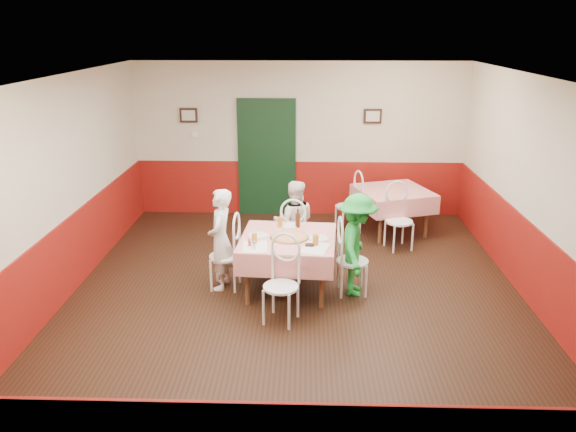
{
  "coord_description": "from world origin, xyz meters",
  "views": [
    {
      "loc": [
        0.1,
        -6.62,
        3.38
      ],
      "look_at": [
        -0.11,
        0.23,
        1.05
      ],
      "focal_mm": 35.0,
      "sensor_mm": 36.0,
      "label": 1
    }
  ],
  "objects_px": {
    "chair_right": "(352,261)",
    "chair_near": "(281,287)",
    "diner_left": "(221,239)",
    "wallet": "(310,245)",
    "second_table": "(392,211)",
    "chair_left": "(225,256)",
    "pizza": "(290,237)",
    "chair_second_a": "(348,207)",
    "diner_far": "(294,223)",
    "glass_c": "(280,222)",
    "glass_a": "(254,238)",
    "glass_b": "(316,240)",
    "chair_far": "(294,236)",
    "diner_right": "(357,245)",
    "beer_bottle": "(298,219)",
    "chair_second_b": "(399,222)",
    "main_table": "(288,264)"
  },
  "relations": [
    {
      "from": "chair_right",
      "to": "chair_near",
      "type": "height_order",
      "value": "same"
    },
    {
      "from": "diner_left",
      "to": "wallet",
      "type": "bearing_deg",
      "value": 78.36
    },
    {
      "from": "second_table",
      "to": "chair_left",
      "type": "xyz_separation_m",
      "value": [
        -2.56,
        -2.23,
        0.08
      ]
    },
    {
      "from": "chair_near",
      "to": "diner_left",
      "type": "relative_size",
      "value": 0.65
    },
    {
      "from": "chair_right",
      "to": "pizza",
      "type": "xyz_separation_m",
      "value": [
        -0.83,
        0.03,
        0.33
      ]
    },
    {
      "from": "chair_near",
      "to": "chair_second_a",
      "type": "distance_m",
      "value": 3.29
    },
    {
      "from": "diner_far",
      "to": "glass_c",
      "type": "bearing_deg",
      "value": 67.42
    },
    {
      "from": "chair_left",
      "to": "glass_a",
      "type": "height_order",
      "value": "chair_left"
    },
    {
      "from": "chair_second_a",
      "to": "glass_b",
      "type": "height_order",
      "value": "chair_second_a"
    },
    {
      "from": "chair_left",
      "to": "wallet",
      "type": "bearing_deg",
      "value": 78.12
    },
    {
      "from": "chair_left",
      "to": "glass_b",
      "type": "bearing_deg",
      "value": 80.22
    },
    {
      "from": "pizza",
      "to": "diner_far",
      "type": "xyz_separation_m",
      "value": [
        0.04,
        0.93,
        -0.14
      ]
    },
    {
      "from": "chair_far",
      "to": "glass_a",
      "type": "xyz_separation_m",
      "value": [
        -0.48,
        -1.06,
        0.37
      ]
    },
    {
      "from": "diner_right",
      "to": "beer_bottle",
      "type": "bearing_deg",
      "value": 67.03
    },
    {
      "from": "beer_bottle",
      "to": "diner_far",
      "type": "relative_size",
      "value": 0.18
    },
    {
      "from": "glass_b",
      "to": "diner_left",
      "type": "height_order",
      "value": "diner_left"
    },
    {
      "from": "glass_a",
      "to": "glass_c",
      "type": "xyz_separation_m",
      "value": [
        0.3,
        0.6,
        0.0
      ]
    },
    {
      "from": "chair_near",
      "to": "diner_right",
      "type": "bearing_deg",
      "value": 57.35
    },
    {
      "from": "glass_a",
      "to": "beer_bottle",
      "type": "bearing_deg",
      "value": 47.63
    },
    {
      "from": "chair_second_b",
      "to": "diner_left",
      "type": "relative_size",
      "value": 0.65
    },
    {
      "from": "glass_b",
      "to": "wallet",
      "type": "relative_size",
      "value": 1.24
    },
    {
      "from": "main_table",
      "to": "chair_near",
      "type": "height_order",
      "value": "chair_near"
    },
    {
      "from": "chair_right",
      "to": "glass_c",
      "type": "bearing_deg",
      "value": 60.42
    },
    {
      "from": "main_table",
      "to": "wallet",
      "type": "distance_m",
      "value": 0.57
    },
    {
      "from": "wallet",
      "to": "glass_c",
      "type": "bearing_deg",
      "value": 124.29
    },
    {
      "from": "beer_bottle",
      "to": "wallet",
      "type": "distance_m",
      "value": 0.7
    },
    {
      "from": "glass_a",
      "to": "chair_right",
      "type": "bearing_deg",
      "value": 7.04
    },
    {
      "from": "chair_right",
      "to": "chair_second_a",
      "type": "height_order",
      "value": "same"
    },
    {
      "from": "chair_far",
      "to": "chair_second_a",
      "type": "height_order",
      "value": "same"
    },
    {
      "from": "main_table",
      "to": "glass_a",
      "type": "bearing_deg",
      "value": -152.84
    },
    {
      "from": "main_table",
      "to": "chair_right",
      "type": "xyz_separation_m",
      "value": [
        0.85,
        -0.06,
        0.08
      ]
    },
    {
      "from": "wallet",
      "to": "diner_right",
      "type": "distance_m",
      "value": 0.67
    },
    {
      "from": "second_table",
      "to": "chair_near",
      "type": "distance_m",
      "value": 3.6
    },
    {
      "from": "diner_left",
      "to": "chair_second_a",
      "type": "bearing_deg",
      "value": 145.52
    },
    {
      "from": "beer_bottle",
      "to": "diner_right",
      "type": "height_order",
      "value": "diner_right"
    },
    {
      "from": "chair_left",
      "to": "diner_right",
      "type": "bearing_deg",
      "value": 91.76
    },
    {
      "from": "chair_second_a",
      "to": "diner_far",
      "type": "height_order",
      "value": "diner_far"
    },
    {
      "from": "chair_second_a",
      "to": "beer_bottle",
      "type": "distance_m",
      "value": 2.13
    },
    {
      "from": "chair_left",
      "to": "chair_near",
      "type": "relative_size",
      "value": 1.0
    },
    {
      "from": "chair_second_a",
      "to": "chair_second_b",
      "type": "height_order",
      "value": "same"
    },
    {
      "from": "glass_a",
      "to": "diner_left",
      "type": "xyz_separation_m",
      "value": [
        -0.48,
        0.28,
        -0.13
      ]
    },
    {
      "from": "chair_second_a",
      "to": "chair_second_b",
      "type": "xyz_separation_m",
      "value": [
        0.75,
        -0.75,
        0.0
      ]
    },
    {
      "from": "main_table",
      "to": "pizza",
      "type": "distance_m",
      "value": 0.4
    },
    {
      "from": "chair_near",
      "to": "diner_right",
      "type": "height_order",
      "value": "diner_right"
    },
    {
      "from": "chair_second_b",
      "to": "glass_c",
      "type": "xyz_separation_m",
      "value": [
        -1.83,
        -1.15,
        0.38
      ]
    },
    {
      "from": "beer_bottle",
      "to": "diner_left",
      "type": "distance_m",
      "value": 1.08
    },
    {
      "from": "chair_left",
      "to": "diner_left",
      "type": "bearing_deg",
      "value": -88.24
    },
    {
      "from": "chair_right",
      "to": "glass_b",
      "type": "height_order",
      "value": "chair_right"
    },
    {
      "from": "chair_left",
      "to": "glass_a",
      "type": "bearing_deg",
      "value": 63.13
    },
    {
      "from": "diner_far",
      "to": "beer_bottle",
      "type": "bearing_deg",
      "value": 93.72
    }
  ]
}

